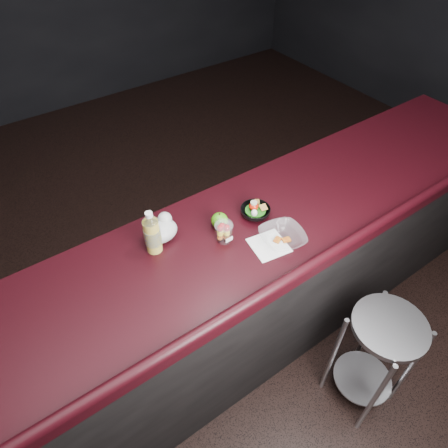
{
  "coord_description": "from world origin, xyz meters",
  "views": [
    {
      "loc": [
        -0.73,
        -0.74,
        2.37
      ],
      "look_at": [
        0.02,
        0.32,
        1.1
      ],
      "focal_mm": 32.0,
      "sensor_mm": 36.0,
      "label": 1
    }
  ],
  "objects_px": {
    "lemonade_bottle": "(152,235)",
    "fruit_cup": "(224,231)",
    "green_apple": "(220,220)",
    "snack_bowl": "(255,211)",
    "stool_right": "(379,346)",
    "takeout_bowl": "(282,237)"
  },
  "relations": [
    {
      "from": "fruit_cup",
      "to": "green_apple",
      "type": "distance_m",
      "value": 0.1
    },
    {
      "from": "fruit_cup",
      "to": "snack_bowl",
      "type": "bearing_deg",
      "value": 12.87
    },
    {
      "from": "fruit_cup",
      "to": "takeout_bowl",
      "type": "bearing_deg",
      "value": -35.84
    },
    {
      "from": "stool_right",
      "to": "green_apple",
      "type": "relative_size",
      "value": 8.76
    },
    {
      "from": "lemonade_bottle",
      "to": "takeout_bowl",
      "type": "height_order",
      "value": "lemonade_bottle"
    },
    {
      "from": "stool_right",
      "to": "lemonade_bottle",
      "type": "relative_size",
      "value": 3.26
    },
    {
      "from": "fruit_cup",
      "to": "green_apple",
      "type": "bearing_deg",
      "value": 66.9
    },
    {
      "from": "green_apple",
      "to": "snack_bowl",
      "type": "distance_m",
      "value": 0.19
    },
    {
      "from": "takeout_bowl",
      "to": "fruit_cup",
      "type": "bearing_deg",
      "value": 144.16
    },
    {
      "from": "stool_right",
      "to": "lemonade_bottle",
      "type": "xyz_separation_m",
      "value": [
        -0.77,
        0.81,
        0.58
      ]
    },
    {
      "from": "fruit_cup",
      "to": "lemonade_bottle",
      "type": "bearing_deg",
      "value": 155.0
    },
    {
      "from": "stool_right",
      "to": "lemonade_bottle",
      "type": "distance_m",
      "value": 1.26
    },
    {
      "from": "snack_bowl",
      "to": "fruit_cup",
      "type": "bearing_deg",
      "value": -167.13
    },
    {
      "from": "green_apple",
      "to": "snack_bowl",
      "type": "height_order",
      "value": "green_apple"
    },
    {
      "from": "lemonade_bottle",
      "to": "snack_bowl",
      "type": "xyz_separation_m",
      "value": [
        0.51,
        -0.08,
        -0.07
      ]
    },
    {
      "from": "lemonade_bottle",
      "to": "green_apple",
      "type": "xyz_separation_m",
      "value": [
        0.33,
        -0.04,
        -0.06
      ]
    },
    {
      "from": "snack_bowl",
      "to": "takeout_bowl",
      "type": "height_order",
      "value": "snack_bowl"
    },
    {
      "from": "fruit_cup",
      "to": "snack_bowl",
      "type": "height_order",
      "value": "fruit_cup"
    },
    {
      "from": "fruit_cup",
      "to": "snack_bowl",
      "type": "xyz_separation_m",
      "value": [
        0.22,
        0.05,
        -0.04
      ]
    },
    {
      "from": "lemonade_bottle",
      "to": "fruit_cup",
      "type": "xyz_separation_m",
      "value": [
        0.29,
        -0.13,
        -0.03
      ]
    },
    {
      "from": "takeout_bowl",
      "to": "snack_bowl",
      "type": "bearing_deg",
      "value": 88.47
    },
    {
      "from": "green_apple",
      "to": "takeout_bowl",
      "type": "xyz_separation_m",
      "value": [
        0.18,
        -0.25,
        -0.01
      ]
    }
  ]
}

